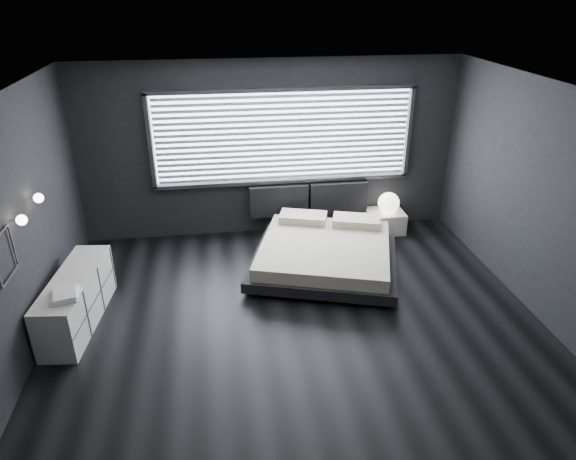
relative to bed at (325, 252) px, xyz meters
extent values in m
plane|color=black|center=(-0.62, -1.37, -0.24)|extent=(6.00, 6.00, 0.00)
plane|color=white|center=(-0.62, -1.37, 2.56)|extent=(6.00, 6.00, 0.00)
cube|color=black|center=(-0.62, 1.38, 1.16)|extent=(6.00, 0.04, 2.80)
cube|color=black|center=(-0.62, -4.12, 1.16)|extent=(6.00, 0.04, 2.80)
cube|color=black|center=(-3.62, -1.37, 1.16)|extent=(0.04, 5.50, 2.80)
cube|color=black|center=(2.38, -1.37, 1.16)|extent=(0.04, 5.50, 2.80)
cube|color=white|center=(-0.42, 1.36, 1.37)|extent=(4.00, 0.02, 1.38)
cube|color=#47474C|center=(-2.46, 1.33, 1.37)|extent=(0.06, 0.08, 1.48)
cube|color=#47474C|center=(1.62, 1.33, 1.37)|extent=(0.06, 0.08, 1.48)
cube|color=#47474C|center=(-0.42, 1.33, 2.10)|extent=(4.14, 0.08, 0.06)
cube|color=#47474C|center=(-0.42, 1.33, 0.64)|extent=(4.14, 0.08, 0.06)
cube|color=silver|center=(-0.42, 1.30, 1.37)|extent=(3.94, 0.03, 1.32)
cube|color=black|center=(-0.51, 1.27, 0.33)|extent=(0.96, 0.16, 0.52)
cube|color=black|center=(0.49, 1.27, 0.33)|extent=(0.96, 0.16, 0.52)
cylinder|color=silver|center=(-3.57, -1.32, 1.36)|extent=(0.10, 0.02, 0.02)
sphere|color=#FFE5B7|center=(-3.50, -1.32, 1.36)|extent=(0.11, 0.11, 0.11)
cylinder|color=silver|center=(-3.57, -0.72, 1.36)|extent=(0.10, 0.02, 0.02)
sphere|color=#FFE5B7|center=(-3.50, -0.72, 1.36)|extent=(0.11, 0.11, 0.11)
cube|color=#47474C|center=(-3.60, -1.67, 0.91)|extent=(0.01, 0.46, 0.02)
cube|color=#47474C|center=(-3.60, -1.44, 1.14)|extent=(0.01, 0.02, 0.46)
cube|color=black|center=(-1.09, -0.52, -0.21)|extent=(0.14, 0.14, 0.07)
cube|color=black|center=(0.59, -1.05, -0.21)|extent=(0.14, 0.14, 0.07)
cube|color=black|center=(-0.61, 0.98, -0.21)|extent=(0.14, 0.14, 0.07)
cube|color=black|center=(1.06, 0.45, -0.21)|extent=(0.14, 0.14, 0.07)
cube|color=black|center=(-0.01, -0.04, -0.10)|extent=(2.52, 2.46, 0.15)
cube|color=beige|center=(-0.01, -0.04, 0.07)|extent=(2.27, 2.27, 0.19)
cube|color=beige|center=(-0.19, 0.78, 0.22)|extent=(0.80, 0.59, 0.12)
cube|color=beige|center=(0.60, 0.53, 0.22)|extent=(0.80, 0.59, 0.12)
cube|color=white|center=(1.26, 1.06, -0.07)|extent=(0.61, 0.51, 0.35)
sphere|color=white|center=(1.28, 1.01, 0.28)|extent=(0.35, 0.35, 0.35)
cube|color=white|center=(-3.27, -0.88, 0.08)|extent=(0.63, 1.65, 0.64)
cube|color=#47474C|center=(-3.04, -0.91, 0.08)|extent=(0.19, 1.58, 0.62)
cube|color=white|center=(-3.25, -1.32, 0.42)|extent=(0.33, 0.40, 0.04)
cube|color=white|center=(-3.24, -1.34, 0.46)|extent=(0.30, 0.37, 0.03)
camera|label=1|loc=(-1.49, -6.44, 3.56)|focal=32.00mm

